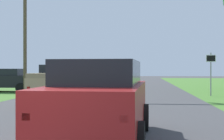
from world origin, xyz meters
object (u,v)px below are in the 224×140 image
at_px(keep_moving_sign, 211,68).
at_px(traffic_light, 50,12).
at_px(red_suv_near, 99,98).
at_px(pickup_truck_lead, 64,83).
at_px(crossing_suv_far, 6,79).

bearing_deg(keep_moving_sign, traffic_light, 172.16).
xyz_separation_m(red_suv_near, pickup_truck_lead, (-2.74, 7.62, -0.02)).
bearing_deg(red_suv_near, traffic_light, 110.99).
height_order(keep_moving_sign, crossing_suv_far, keep_moving_sign).
distance_m(traffic_light, keep_moving_sign, 11.35).
height_order(red_suv_near, pickup_truck_lead, red_suv_near).
xyz_separation_m(red_suv_near, keep_moving_sign, (5.16, 12.65, 0.71)).
height_order(red_suv_near, traffic_light, traffic_light).
bearing_deg(traffic_light, red_suv_near, -69.01).
height_order(traffic_light, crossing_suv_far, traffic_light).
distance_m(pickup_truck_lead, crossing_suv_far, 9.71).
distance_m(keep_moving_sign, crossing_suv_far, 14.35).
distance_m(red_suv_near, traffic_light, 15.79).
relative_size(traffic_light, crossing_suv_far, 1.89).
xyz_separation_m(red_suv_near, crossing_suv_far, (-8.97, 15.06, -0.09)).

